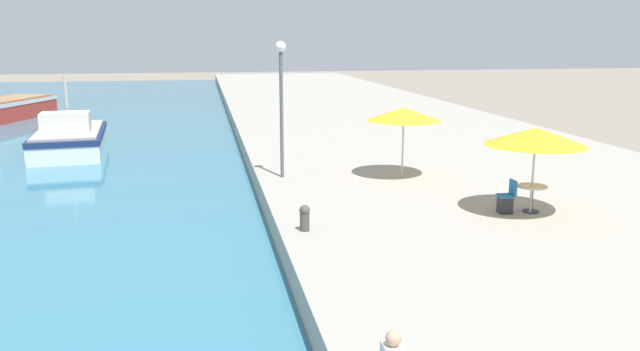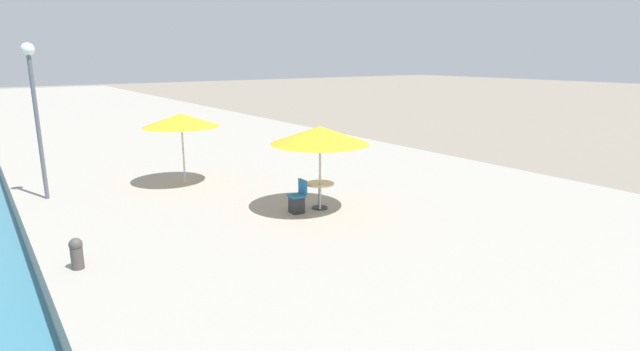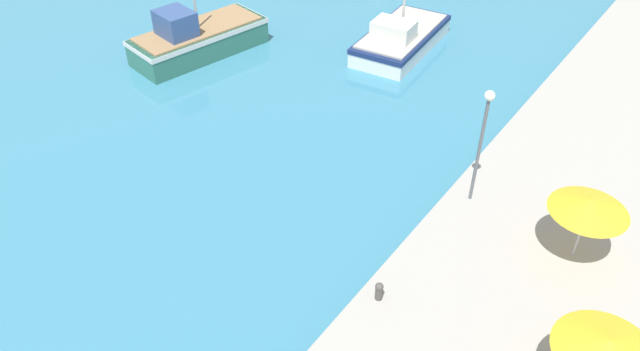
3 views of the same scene
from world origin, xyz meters
name	(u,v)px [view 1 (image 1 of 3)]	position (x,y,z in m)	size (l,w,h in m)	color
quay_promenade	(364,121)	(8.00, 37.00, 0.37)	(16.00, 90.00, 0.75)	#A39E93
fishing_boat_mid	(70,138)	(-8.00, 30.99, 0.75)	(3.68, 6.99, 3.59)	white
cafe_umbrella_pink	(536,136)	(6.89, 15.04, 2.86)	(2.68, 2.68, 2.36)	#B7B7B7
cafe_umbrella_white	(404,114)	(4.89, 20.07, 2.90)	(2.51, 2.51, 2.38)	#B7B7B7
cafe_table	(532,193)	(6.99, 15.19, 1.28)	(0.80, 0.80, 0.74)	#333338
cafe_chair_left	(506,201)	(6.27, 15.24, 1.07)	(0.45, 0.43, 0.91)	#2D2D33
mooring_bollard	(305,217)	(0.63, 14.67, 1.09)	(0.26, 0.26, 0.65)	#4C4742
lamppost	(281,86)	(0.85, 20.77, 3.84)	(0.36, 0.36, 4.56)	#565B60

